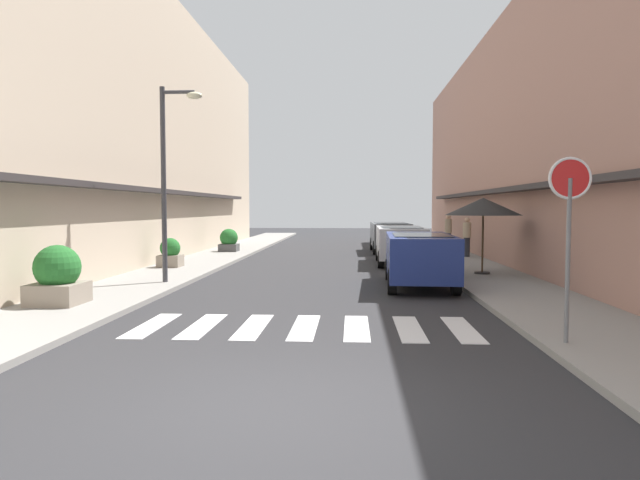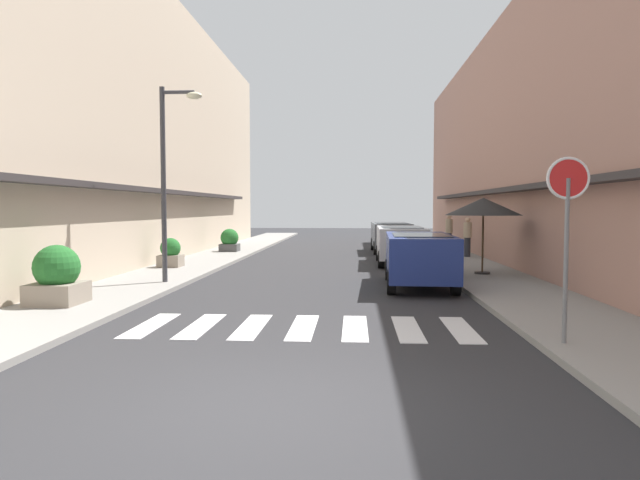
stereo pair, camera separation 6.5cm
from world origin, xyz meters
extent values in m
plane|color=#2B2B2D|center=(0.00, 14.57, 0.00)|extent=(80.16, 80.16, 0.00)
cube|color=gray|center=(-5.07, 14.57, 0.06)|extent=(2.58, 51.01, 0.12)
cube|color=gray|center=(5.07, 14.57, 0.06)|extent=(2.58, 51.01, 0.12)
cube|color=#C6B299|center=(-8.86, 15.40, 5.40)|extent=(5.00, 34.79, 10.80)
cube|color=#332D2D|center=(-6.11, 15.40, 2.80)|extent=(0.50, 24.35, 0.16)
cube|color=#A87A6B|center=(8.86, 15.40, 4.69)|extent=(5.00, 34.79, 9.39)
cube|color=#332D2D|center=(6.11, 15.40, 2.80)|extent=(0.50, 24.35, 0.16)
cube|color=silver|center=(-2.85, 4.14, 0.01)|extent=(0.45, 2.20, 0.01)
cube|color=silver|center=(-1.90, 4.14, 0.01)|extent=(0.45, 2.20, 0.01)
cube|color=silver|center=(-0.95, 4.14, 0.01)|extent=(0.45, 2.20, 0.01)
cube|color=silver|center=(0.00, 4.14, 0.01)|extent=(0.45, 2.20, 0.01)
cube|color=silver|center=(0.95, 4.14, 0.01)|extent=(0.45, 2.20, 0.01)
cube|color=silver|center=(1.90, 4.14, 0.01)|extent=(0.45, 2.20, 0.01)
cube|color=silver|center=(2.85, 4.14, 0.01)|extent=(0.45, 2.20, 0.01)
cube|color=navy|center=(2.73, 9.54, 0.89)|extent=(1.93, 4.38, 1.13)
cube|color=black|center=(2.73, 9.32, 1.19)|extent=(1.57, 2.47, 0.56)
cylinder|color=black|center=(1.99, 10.99, 0.32)|extent=(0.25, 0.65, 0.64)
cylinder|color=black|center=(3.58, 10.93, 0.32)|extent=(0.25, 0.65, 0.64)
cylinder|color=black|center=(1.88, 8.15, 0.32)|extent=(0.25, 0.65, 0.64)
cylinder|color=black|center=(3.46, 8.08, 0.32)|extent=(0.25, 0.65, 0.64)
cube|color=silver|center=(2.73, 15.69, 0.89)|extent=(1.82, 4.34, 1.13)
cube|color=black|center=(2.73, 15.47, 1.19)|extent=(1.51, 2.44, 0.56)
cylinder|color=black|center=(1.96, 17.12, 0.32)|extent=(0.23, 0.64, 0.64)
cylinder|color=black|center=(3.55, 17.10, 0.32)|extent=(0.23, 0.64, 0.64)
cylinder|color=black|center=(1.91, 14.28, 0.32)|extent=(0.23, 0.64, 0.64)
cylinder|color=black|center=(3.50, 14.25, 0.32)|extent=(0.23, 0.64, 0.64)
cube|color=#4C5156|center=(2.73, 21.54, 0.89)|extent=(1.81, 4.32, 1.13)
cube|color=black|center=(2.73, 21.33, 1.19)|extent=(1.50, 2.43, 0.56)
cylinder|color=black|center=(1.91, 22.95, 0.32)|extent=(0.23, 0.64, 0.64)
cylinder|color=black|center=(3.50, 22.97, 0.32)|extent=(0.23, 0.64, 0.64)
cylinder|color=black|center=(1.95, 20.11, 0.32)|extent=(0.23, 0.64, 0.64)
cylinder|color=black|center=(3.54, 20.13, 0.32)|extent=(0.23, 0.64, 0.64)
cylinder|color=slate|center=(4.15, 2.75, 1.38)|extent=(0.07, 0.07, 2.52)
cylinder|color=red|center=(4.15, 2.75, 2.64)|extent=(0.64, 0.03, 0.64)
torus|color=white|center=(4.15, 2.75, 2.64)|extent=(0.65, 0.05, 0.65)
cylinder|color=#38383D|center=(-4.37, 9.30, 2.82)|extent=(0.14, 0.14, 5.40)
cylinder|color=#38383D|center=(-3.92, 9.30, 5.37)|extent=(0.90, 0.10, 0.10)
ellipsoid|color=beige|center=(-3.47, 9.30, 5.27)|extent=(0.44, 0.28, 0.20)
cylinder|color=#262626|center=(4.96, 11.77, 0.15)|extent=(0.48, 0.48, 0.06)
cylinder|color=#4C3823|center=(4.96, 11.77, 1.18)|extent=(0.06, 0.06, 2.12)
cone|color=black|center=(4.96, 11.77, 2.24)|extent=(2.36, 2.36, 0.55)
cube|color=gray|center=(-5.46, 5.64, 0.35)|extent=(1.04, 1.04, 0.46)
sphere|color=#236628|center=(-5.46, 5.64, 0.92)|extent=(0.97, 0.97, 0.97)
cube|color=gray|center=(-5.53, 13.23, 0.33)|extent=(0.77, 0.77, 0.41)
sphere|color=#236628|center=(-5.53, 13.23, 0.78)|extent=(0.71, 0.71, 0.71)
cube|color=#4C4C4C|center=(-5.02, 20.29, 0.30)|extent=(0.87, 0.87, 0.35)
sphere|color=#236628|center=(-5.02, 20.29, 0.77)|extent=(0.86, 0.86, 0.86)
cylinder|color=#282B33|center=(5.74, 17.97, 0.53)|extent=(0.26, 0.26, 0.81)
cylinder|color=tan|center=(5.74, 17.97, 1.25)|extent=(0.34, 0.34, 0.64)
sphere|color=tan|center=(5.74, 17.97, 1.69)|extent=(0.22, 0.22, 0.22)
cylinder|color=#282B33|center=(5.52, 21.29, 0.55)|extent=(0.26, 0.26, 0.86)
cylinder|color=tan|center=(5.52, 21.29, 1.32)|extent=(0.34, 0.34, 0.68)
sphere|color=tan|center=(5.52, 21.29, 1.77)|extent=(0.23, 0.23, 0.23)
camera|label=1|loc=(0.86, -5.85, 2.19)|focal=31.12mm
camera|label=2|loc=(0.93, -5.85, 2.19)|focal=31.12mm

